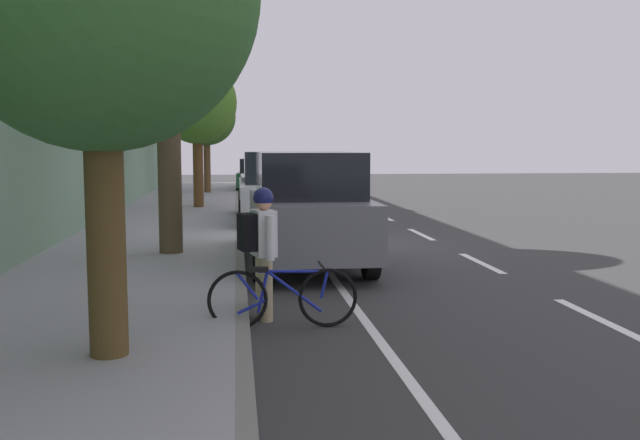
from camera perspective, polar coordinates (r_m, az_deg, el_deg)
The scene contains 14 objects.
ground at distance 14.98m, azimuth -0.24°, elevation -2.11°, with size 76.17×76.17×0.00m, color #353535.
sidewalk at distance 14.98m, azimuth -13.58°, elevation -1.98°, with size 3.54×47.60×0.15m, color #97959A.
curb_edge at distance 14.87m, azimuth -6.47°, elevation -1.91°, with size 0.16×47.60×0.15m, color gray.
lane_stripe_centre at distance 15.13m, azimuth 10.10°, elevation -2.10°, with size 0.14×48.40×0.01m.
lane_stripe_bike_edge at distance 14.96m, azimuth -0.83°, elevation -2.10°, with size 0.12×47.60×0.01m, color white.
building_facade at distance 15.27m, azimuth -21.56°, elevation 10.28°, with size 0.50×47.60×6.72m, color #7AA381.
parked_sedan_green_nearest at distance 33.20m, azimuth -4.99°, elevation 3.59°, with size 2.02×4.49×1.52m.
parked_pickup_silver_second at distance 19.01m, azimuth -3.46°, elevation 2.32°, with size 2.04×5.31×1.95m.
parked_suv_grey_mid at distance 12.52m, azimuth -1.08°, elevation 1.03°, with size 1.98×4.71×1.99m.
bicycle_at_curb at distance 8.25m, azimuth -3.01°, elevation -6.15°, with size 1.73×0.46×0.75m.
cyclist_with_backpack at distance 8.57m, azimuth -4.74°, elevation -1.65°, with size 0.48×0.60×1.60m.
street_tree_near_cyclist at distance 30.50m, azimuth -9.06°, elevation 8.09°, with size 2.44×2.44×4.35m.
street_tree_mid_block at distance 23.20m, azimuth -9.80°, elevation 9.16°, with size 2.51×2.51×4.63m.
street_tree_far_end at distance 13.41m, azimuth -12.17°, elevation 14.97°, with size 2.85×2.85×5.55m.
Camera 1 is at (1.68, 14.73, 2.09)m, focal length 40.06 mm.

